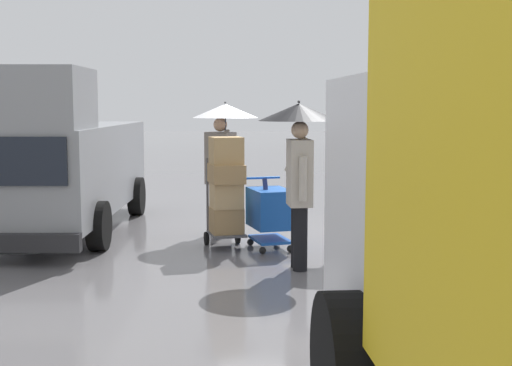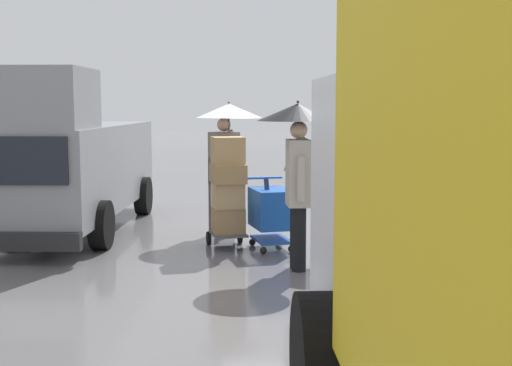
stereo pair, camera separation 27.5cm
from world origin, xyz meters
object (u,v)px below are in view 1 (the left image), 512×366
Objects in this scene: pedestrian_pink_side at (357,141)px; pedestrian_white_side at (299,145)px; pedestrian_black_side at (223,137)px; shopping_cart_vendor at (270,210)px; cargo_van_parked_right at (56,161)px; hand_dolly_boxes at (226,187)px.

pedestrian_pink_side is 1.35m from pedestrian_white_side.
pedestrian_pink_side is at bearing 144.93° from pedestrian_black_side.
pedestrian_pink_side reaches higher than shopping_cart_vendor.
cargo_van_parked_right is 4.52m from pedestrian_white_side.
pedestrian_pink_side is (-1.85, 0.29, 0.67)m from hand_dolly_boxes.
cargo_van_parked_right is 4.90m from pedestrian_pink_side.
pedestrian_pink_side is at bearing 171.23° from hand_dolly_boxes.
pedestrian_black_side is (0.67, -1.12, 1.02)m from shopping_cart_vendor.
cargo_van_parked_right reaches higher than pedestrian_black_side.
pedestrian_black_side is 1.00× the size of pedestrian_white_side.
hand_dolly_boxes is 0.76× the size of pedestrian_white_side.
pedestrian_black_side is at bearing -87.93° from hand_dolly_boxes.
pedestrian_pink_side is at bearing 170.32° from shopping_cart_vendor.
pedestrian_white_side is (-0.92, 1.26, 0.67)m from hand_dolly_boxes.
shopping_cart_vendor is at bearing 172.99° from hand_dolly_boxes.
hand_dolly_boxes is (-2.76, 1.33, -0.27)m from cargo_van_parked_right.
pedestrian_black_side reaches higher than hand_dolly_boxes.
cargo_van_parked_right is 2.52× the size of pedestrian_black_side.
pedestrian_black_side is (-2.72, 0.29, 0.41)m from cargo_van_parked_right.
hand_dolly_boxes reaches higher than shopping_cart_vendor.
cargo_van_parked_right is at bearing -19.35° from pedestrian_pink_side.
pedestrian_white_side is at bearing 103.42° from shopping_cart_vendor.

